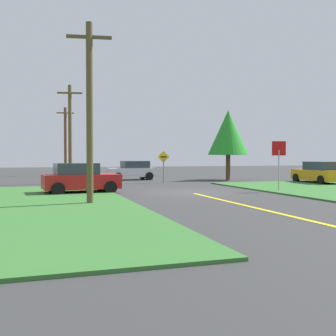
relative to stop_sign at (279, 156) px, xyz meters
name	(u,v)px	position (x,y,z in m)	size (l,w,h in m)	color
ground_plane	(188,192)	(-5.05, 1.19, -2.02)	(120.00, 120.00, 0.00)	#333333
lane_stripe_center	(266,210)	(-5.05, -6.81, -2.01)	(0.20, 14.00, 0.01)	yellow
stop_sign	(279,156)	(0.00, 0.00, 0.00)	(0.79, 0.20, 2.84)	#9EA0A8
parked_car_near_building	(80,178)	(-10.81, 2.20, -1.22)	(4.12, 2.45, 1.62)	red
car_approaching_junction	(132,171)	(-5.37, 13.85, -1.22)	(4.14, 2.23, 1.62)	silver
car_on_crossroad	(319,173)	(6.64, 4.81, -1.21)	(2.22, 4.68, 1.62)	orange
utility_pole_near	(90,110)	(-10.89, -3.05, 1.80)	(1.79, 0.42, 7.36)	brown
utility_pole_mid	(70,132)	(-10.73, 10.69, 1.76)	(1.79, 0.44, 7.25)	brown
utility_pole_far	(65,140)	(-10.27, 24.43, 1.73)	(1.80, 0.38, 7.27)	brown
direction_sign	(164,163)	(-3.99, 9.13, -0.52)	(0.90, 0.16, 2.42)	slate
oak_tree_left	(228,133)	(2.49, 11.32, 2.02)	(3.48, 3.48, 5.97)	brown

